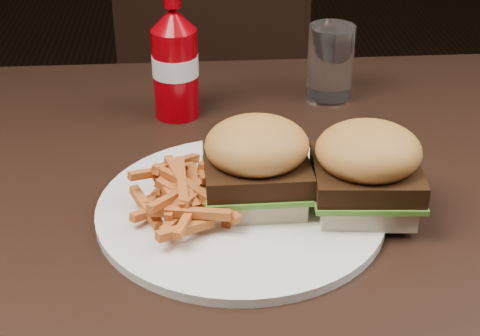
{
  "coord_description": "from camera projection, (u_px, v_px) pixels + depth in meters",
  "views": [
    {
      "loc": [
        -0.09,
        -0.69,
        1.19
      ],
      "look_at": [
        -0.05,
        -0.03,
        0.8
      ],
      "focal_mm": 55.0,
      "sensor_mm": 36.0,
      "label": 1
    }
  ],
  "objects": [
    {
      "name": "dining_table",
      "position": [
        280.0,
        209.0,
        0.83
      ],
      "size": [
        1.2,
        0.8,
        0.04
      ],
      "primitive_type": "cube",
      "color": "black",
      "rests_on": "ground"
    },
    {
      "name": "chair_far",
      "position": [
        213.0,
        102.0,
        1.78
      ],
      "size": [
        0.42,
        0.42,
        0.04
      ],
      "primitive_type": "cube",
      "rotation": [
        0.0,
        0.0,
        3.12
      ],
      "color": "black",
      "rests_on": "ground"
    },
    {
      "name": "plate",
      "position": [
        241.0,
        209.0,
        0.78
      ],
      "size": [
        0.31,
        0.31,
        0.01
      ],
      "primitive_type": "cylinder",
      "color": "white",
      "rests_on": "dining_table"
    },
    {
      "name": "sandwich_half_a",
      "position": [
        256.0,
        192.0,
        0.78
      ],
      "size": [
        0.1,
        0.09,
        0.03
      ],
      "primitive_type": "cube",
      "rotation": [
        0.0,
        0.0,
        0.01
      ],
      "color": "beige",
      "rests_on": "plate"
    },
    {
      "name": "sandwich_half_b",
      "position": [
        364.0,
        198.0,
        0.77
      ],
      "size": [
        0.1,
        0.1,
        0.03
      ],
      "primitive_type": "cube",
      "rotation": [
        0.0,
        0.0,
        -0.07
      ],
      "color": "beige",
      "rests_on": "plate"
    },
    {
      "name": "fries_pile",
      "position": [
        184.0,
        193.0,
        0.76
      ],
      "size": [
        0.15,
        0.15,
        0.05
      ],
      "primitive_type": null,
      "rotation": [
        0.0,
        0.0,
        0.26
      ],
      "color": "#C66521",
      "rests_on": "plate"
    },
    {
      "name": "ketchup_bottle",
      "position": [
        176.0,
        73.0,
        0.96
      ],
      "size": [
        0.08,
        0.08,
        0.12
      ],
      "primitive_type": "cylinder",
      "rotation": [
        0.0,
        0.0,
        -0.36
      ],
      "color": "#940007",
      "rests_on": "dining_table"
    },
    {
      "name": "tumbler",
      "position": [
        330.0,
        61.0,
        1.01
      ],
      "size": [
        0.08,
        0.08,
        0.1
      ],
      "primitive_type": "cylinder",
      "rotation": [
        0.0,
        0.0,
        0.4
      ],
      "color": "white",
      "rests_on": "dining_table"
    }
  ]
}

